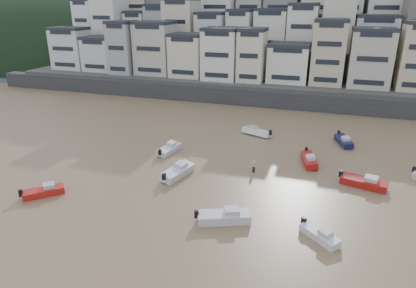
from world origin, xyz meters
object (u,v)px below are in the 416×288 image
(boat_d, at_px, (364,181))
(boat_e, at_px, (309,159))
(boat_c, at_px, (178,171))
(boat_j, at_px, (43,190))
(boat_b, at_px, (320,234))
(person_pink, at_px, (254,166))
(boat_h, at_px, (257,131))
(boat_f, at_px, (169,148))
(boat_a, at_px, (224,215))
(boat_i, at_px, (344,140))

(boat_d, height_order, boat_e, boat_d)
(boat_c, relative_size, boat_j, 1.19)
(boat_b, distance_m, person_pink, 15.43)
(boat_d, bearing_deg, boat_h, 152.10)
(boat_f, distance_m, boat_j, 18.64)
(boat_c, xyz_separation_m, boat_d, (22.61, 4.30, -0.00))
(boat_f, bearing_deg, boat_e, -74.58)
(boat_c, distance_m, person_pink, 10.02)
(person_pink, bearing_deg, boat_a, -92.63)
(boat_i, bearing_deg, boat_e, -44.59)
(boat_d, relative_size, person_pink, 3.35)
(boat_f, relative_size, boat_j, 1.04)
(boat_a, xyz_separation_m, boat_b, (9.45, -0.05, -0.19))
(boat_a, bearing_deg, boat_c, 113.37)
(boat_i, bearing_deg, boat_c, -65.82)
(boat_a, bearing_deg, boat_e, 45.15)
(boat_a, height_order, boat_h, boat_a)
(boat_d, bearing_deg, person_pink, -165.55)
(boat_f, bearing_deg, boat_j, 161.34)
(boat_b, bearing_deg, boat_i, 125.79)
(boat_h, xyz_separation_m, boat_j, (-19.62, -28.11, -0.07))
(boat_b, bearing_deg, boat_j, -136.75)
(boat_e, height_order, boat_i, boat_e)
(boat_b, height_order, boat_j, boat_j)
(boat_i, xyz_separation_m, boat_j, (-33.49, -28.12, -0.05))
(boat_b, xyz_separation_m, boat_d, (4.65, 12.70, 0.17))
(boat_e, relative_size, boat_i, 1.04)
(boat_f, relative_size, person_pink, 2.95)
(boat_h, xyz_separation_m, person_pink, (2.40, -14.42, 0.12))
(boat_c, relative_size, boat_e, 1.07)
(boat_b, distance_m, boat_j, 30.92)
(boat_b, xyz_separation_m, person_pink, (-8.87, 12.62, 0.25))
(boat_c, bearing_deg, person_pink, -50.80)
(boat_a, relative_size, boat_b, 1.30)
(boat_c, bearing_deg, boat_f, 45.43)
(boat_b, bearing_deg, boat_h, 153.90)
(boat_a, bearing_deg, boat_f, 107.49)
(boat_j, bearing_deg, boat_b, -42.68)
(boat_c, distance_m, boat_f, 8.21)
(boat_b, relative_size, boat_d, 0.78)
(boat_i, bearing_deg, boat_a, -42.08)
(boat_e, distance_m, boat_f, 20.22)
(boat_d, height_order, boat_h, boat_d)
(boat_j, bearing_deg, person_pink, -12.80)
(boat_j, bearing_deg, boat_e, -11.65)
(boat_e, xyz_separation_m, boat_i, (4.70, 9.42, -0.03))
(boat_f, height_order, boat_i, boat_i)
(boat_c, bearing_deg, boat_j, 140.50)
(boat_c, height_order, boat_i, boat_c)
(boat_f, bearing_deg, boat_i, -55.74)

